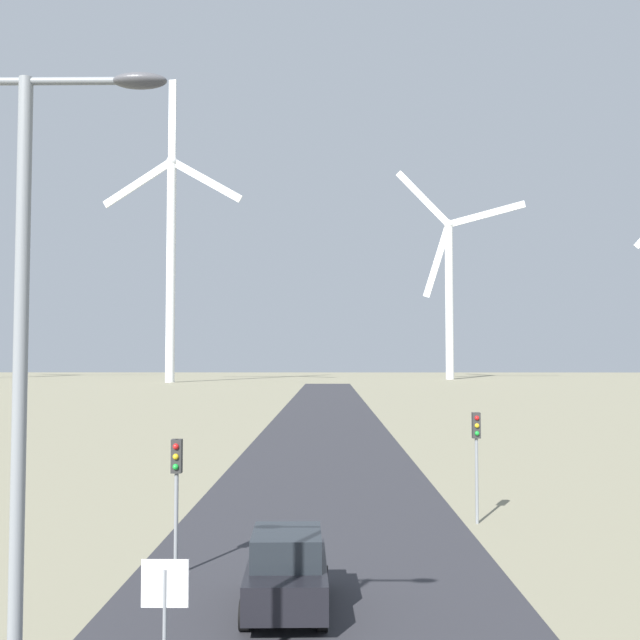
# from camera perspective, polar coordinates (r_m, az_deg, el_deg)

# --- Properties ---
(road_surface) EXTENTS (10.00, 240.00, 0.01)m
(road_surface) POSITION_cam_1_polar(r_m,az_deg,el_deg) (49.12, 0.37, -9.67)
(road_surface) COLOR #2D2D33
(road_surface) RESTS_ON ground
(streetlamp) EXTENTS (3.63, 0.32, 9.43)m
(streetlamp) POSITION_cam_1_polar(r_m,az_deg,el_deg) (10.14, -21.84, -1.52)
(streetlamp) COLOR gray
(streetlamp) RESTS_ON ground
(stop_sign_near) EXTENTS (0.81, 0.07, 2.39)m
(stop_sign_near) POSITION_cam_1_polar(r_m,az_deg,el_deg) (13.73, -11.74, -20.32)
(stop_sign_near) COLOR gray
(stop_sign_near) RESTS_ON ground
(traffic_light_post_near_left) EXTENTS (0.28, 0.34, 3.61)m
(traffic_light_post_near_left) POSITION_cam_1_polar(r_m,az_deg,el_deg) (20.81, -10.88, -11.53)
(traffic_light_post_near_left) COLOR gray
(traffic_light_post_near_left) RESTS_ON ground
(traffic_light_post_near_right) EXTENTS (0.28, 0.34, 3.87)m
(traffic_light_post_near_right) POSITION_cam_1_polar(r_m,az_deg,el_deg) (27.17, 11.83, -9.08)
(traffic_light_post_near_right) COLOR gray
(traffic_light_post_near_right) RESTS_ON ground
(car_approaching) EXTENTS (1.92, 4.15, 1.83)m
(car_approaching) POSITION_cam_1_polar(r_m,az_deg,el_deg) (18.10, -2.53, -18.53)
(car_approaching) COLOR black
(car_approaching) RESTS_ON ground
(wind_turbine_left) EXTENTS (35.06, 6.83, 73.28)m
(wind_turbine_left) POSITION_cam_1_polar(r_m,az_deg,el_deg) (183.80, -11.28, 5.44)
(wind_turbine_left) COLOR silver
(wind_turbine_left) RESTS_ON ground
(wind_turbine_center) EXTENTS (33.68, 10.82, 58.38)m
(wind_turbine_center) POSITION_cam_1_polar(r_m,az_deg,el_deg) (207.42, 9.81, 2.92)
(wind_turbine_center) COLOR silver
(wind_turbine_center) RESTS_ON ground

